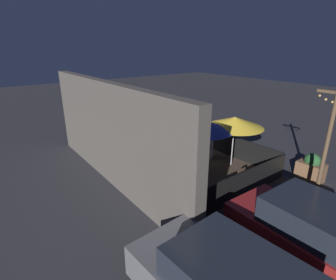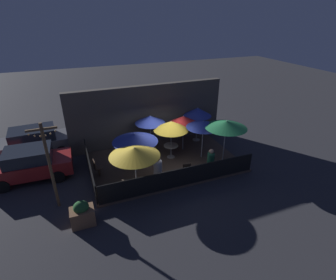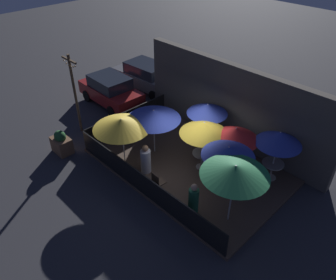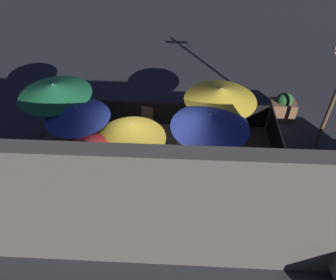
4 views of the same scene
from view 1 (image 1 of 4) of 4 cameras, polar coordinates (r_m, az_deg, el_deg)
ground_plane at (r=11.56m, az=0.24°, el=-4.73°), size 60.00×60.00×0.00m
patio_deck at (r=11.53m, az=0.24°, el=-4.46°), size 7.88×4.97×0.12m
building_wall at (r=9.59m, az=-12.73°, el=1.39°), size 9.48×0.36×3.70m
fence_front at (r=12.86m, az=8.91°, el=0.46°), size 7.68×0.05×0.95m
fence_side_left at (r=8.85m, az=15.96°, el=-9.38°), size 0.05×4.77×0.95m
patio_umbrella_0 at (r=12.45m, az=-14.22°, el=6.28°), size 1.71×1.71×2.15m
patio_umbrella_1 at (r=11.13m, az=-2.47°, el=5.43°), size 1.89×1.89×2.17m
patio_umbrella_2 at (r=9.87m, az=-5.29°, el=3.73°), size 1.71×1.71×2.18m
patio_umbrella_3 at (r=10.68m, az=14.29°, el=3.82°), size 2.28×2.28×2.06m
patio_umbrella_4 at (r=9.94m, az=7.64°, el=3.16°), size 2.25×2.25×2.07m
patio_umbrella_5 at (r=12.75m, az=-4.27°, el=7.63°), size 1.85×1.85×2.18m
patio_umbrella_6 at (r=11.66m, az=-7.82°, el=5.58°), size 1.81×1.81×2.10m
patio_umbrella_7 at (r=13.87m, az=-3.34°, el=9.41°), size 2.17×2.17×2.38m
dining_table_0 at (r=12.81m, az=-13.73°, el=0.53°), size 0.84×0.84×0.73m
dining_table_1 at (r=11.54m, az=-2.38°, el=-1.02°), size 0.79×0.79×0.74m
patio_chair_0 at (r=12.82m, az=6.44°, el=0.76°), size 0.43×0.43×0.96m
patio_chair_1 at (r=9.12m, az=14.89°, el=-8.25°), size 0.44×0.44×0.90m
patron_0 at (r=13.72m, az=1.31°, el=2.30°), size 0.51×0.51×1.23m
patron_1 at (r=11.64m, az=8.83°, el=-1.14°), size 0.54×0.54×1.28m
planter_box at (r=11.18m, az=28.65°, el=-5.51°), size 0.91×0.63×1.09m
light_post at (r=8.98m, az=31.37°, el=-0.35°), size 1.10×0.12×3.83m
parked_car_0 at (r=6.93m, az=29.47°, el=-17.93°), size 3.88×1.87×1.62m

